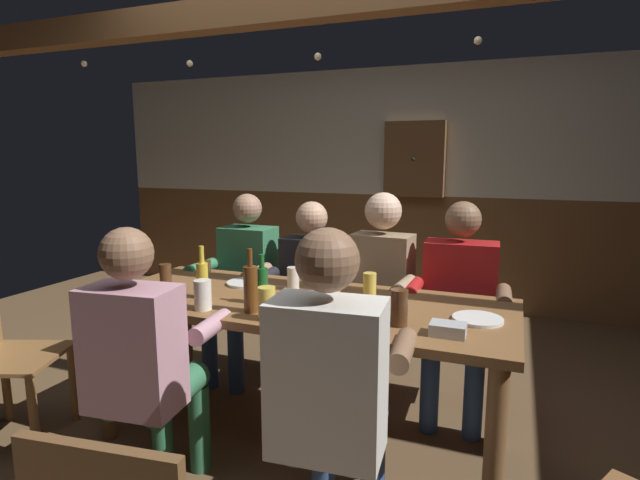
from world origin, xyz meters
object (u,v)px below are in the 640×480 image
Objects in this scene: pint_glass_5 at (166,275)px; plate_0 at (247,283)px; dining_table at (300,319)px; bottle_0 at (202,278)px; plate_1 at (478,319)px; condiment_caddy at (448,329)px; person_3 at (459,299)px; table_candle at (208,266)px; pint_glass_7 at (293,278)px; person_5 at (332,382)px; pint_glass_2 at (370,287)px; pint_glass_1 at (267,303)px; pint_glass_6 at (333,280)px; person_2 at (378,287)px; person_4 at (144,354)px; pint_glass_4 at (399,308)px; pint_glass_0 at (203,295)px; pint_glass_3 at (346,312)px; person_1 at (307,286)px; bottle_1 at (251,288)px; wall_dart_cabinet at (414,159)px; bottle_2 at (262,284)px.

plate_0 is at bearing 23.47° from pint_glass_5.
dining_table is 0.53m from bottle_0.
dining_table is 0.85m from plate_1.
plate_1 is at bearing 67.04° from condiment_caddy.
table_candle is (-1.46, -0.31, 0.13)m from person_3.
pint_glass_5 is 0.97× the size of pint_glass_7.
person_5 is 8.89× the size of pint_glass_2.
pint_glass_1 reaches higher than pint_glass_6.
person_2 is 1.44m from person_4.
person_5 is 0.54m from condiment_caddy.
person_3 reaches higher than person_4.
person_5 is (0.83, -0.00, 0.02)m from person_4.
bottle_0 is 1.71× the size of pint_glass_4.
plate_1 is (0.44, 0.64, 0.08)m from person_5.
pint_glass_2 is 0.44m from pint_glass_7.
pint_glass_0 is at bearing -148.11° from pint_glass_2.
dining_table is 14.16× the size of pint_glass_1.
pint_glass_1 is at bearing -92.37° from dining_table.
person_3 reaches higher than pint_glass_6.
person_2 is 15.67× the size of table_candle.
condiment_caddy is at bearing 3.63° from pint_glass_0.
dining_table is 14.74× the size of condiment_caddy.
person_2 is at bearing 96.57° from pint_glass_3.
person_1 reaches higher than condiment_caddy.
dining_table is 0.50m from pint_glass_0.
pint_glass_3 is at bearing 6.95° from pint_glass_1.
pint_glass_1 is at bearing -30.05° from bottle_1.
person_4 is 8.72× the size of pint_glass_6.
wall_dart_cabinet is (-0.70, 2.80, 0.65)m from condiment_caddy.
plate_0 is 0.85× the size of bottle_0.
table_candle is 0.65× the size of pint_glass_3.
plate_1 is 0.89× the size of bottle_2.
pint_glass_0 is 1.19× the size of pint_glass_5.
pint_glass_4 is (0.55, 0.13, 0.01)m from pint_glass_1.
pint_glass_7 is at bearing 59.03° from person_2.
pint_glass_0 is at bearing 176.79° from pint_glass_1.
person_3 is at bearing 41.93° from pint_glass_0.
wall_dart_cabinet is at bearing 70.06° from table_candle.
pint_glass_2 is at bearing 27.32° from bottle_2.
pint_glass_6 is at bearing 1.37° from plate_0.
wall_dart_cabinet is at bearing 100.00° from pint_glass_4.
person_5 is 0.97m from pint_glass_7.
pint_glass_0 is (-0.36, -0.31, 0.17)m from dining_table.
wall_dart_cabinet reaches higher than pint_glass_1.
person_1 is 8.12× the size of pint_glass_1.
plate_1 is 0.77m from pint_glass_6.
person_1 is 0.51m from plate_0.
pint_glass_7 is at bearing 154.93° from condiment_caddy.
plate_0 is at bearing 129.50° from person_5.
pint_glass_3 is 1.01× the size of pint_glass_7.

